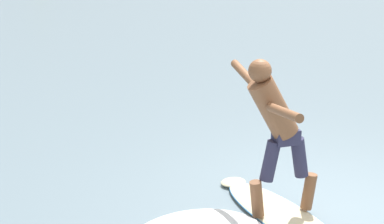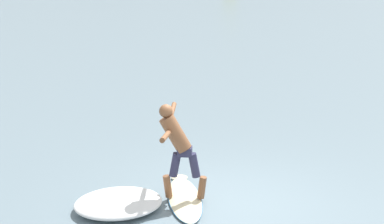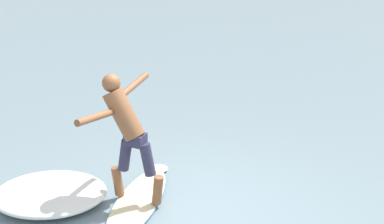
{
  "view_description": "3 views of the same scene",
  "coord_description": "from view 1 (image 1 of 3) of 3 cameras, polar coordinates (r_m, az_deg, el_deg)",
  "views": [
    {
      "loc": [
        -5.0,
        -4.51,
        3.32
      ],
      "look_at": [
        -0.66,
        2.08,
        0.75
      ],
      "focal_mm": 60.0,
      "sensor_mm": 36.0,
      "label": 1
    },
    {
      "loc": [
        -2.57,
        -10.22,
        5.02
      ],
      "look_at": [
        -0.24,
        1.71,
        1.24
      ],
      "focal_mm": 60.0,
      "sensor_mm": 36.0,
      "label": 2
    },
    {
      "loc": [
        0.99,
        -6.01,
        3.83
      ],
      "look_at": [
        -0.1,
        1.74,
        0.83
      ],
      "focal_mm": 50.0,
      "sensor_mm": 36.0,
      "label": 3
    }
  ],
  "objects": [
    {
      "name": "ground_plane",
      "position": [
        7.51,
        13.18,
        -8.7
      ],
      "size": [
        200.0,
        200.0,
        0.0
      ],
      "primitive_type": "plane",
      "color": "slate"
    },
    {
      "name": "surfboard",
      "position": [
        7.27,
        7.84,
        -8.95
      ],
      "size": [
        0.75,
        2.16,
        0.21
      ],
      "color": "beige",
      "rests_on": "ground"
    },
    {
      "name": "surfer",
      "position": [
        6.77,
        7.38,
        -1.02
      ],
      "size": [
        0.96,
        1.65,
        1.76
      ],
      "color": "brown",
      "rests_on": "surfboard"
    }
  ]
}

